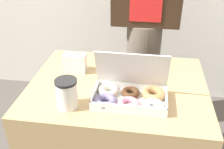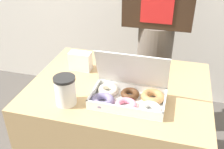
# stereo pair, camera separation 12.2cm
# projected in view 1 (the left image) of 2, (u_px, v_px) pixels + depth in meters

# --- Properties ---
(table) EXTENTS (0.91, 0.70, 0.77)m
(table) POSITION_uv_depth(u_px,v_px,m) (117.00, 139.00, 1.55)
(table) COLOR tan
(table) RESTS_ON ground_plane
(donut_box) EXTENTS (0.35, 0.23, 0.23)m
(donut_box) POSITION_uv_depth(u_px,v_px,m) (130.00, 94.00, 1.21)
(donut_box) COLOR white
(donut_box) RESTS_ON table
(coffee_cup) EXTENTS (0.10, 0.10, 0.14)m
(coffee_cup) POSITION_uv_depth(u_px,v_px,m) (67.00, 93.00, 1.15)
(coffee_cup) COLOR white
(coffee_cup) RESTS_ON table
(napkin_holder) EXTENTS (0.12, 0.06, 0.10)m
(napkin_holder) POSITION_uv_depth(u_px,v_px,m) (75.00, 63.00, 1.44)
(napkin_holder) COLOR silver
(napkin_holder) RESTS_ON table
(person_customer) EXTENTS (0.46, 0.25, 1.70)m
(person_customer) POSITION_uv_depth(u_px,v_px,m) (145.00, 18.00, 1.81)
(person_customer) COLOR #665B51
(person_customer) RESTS_ON ground_plane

